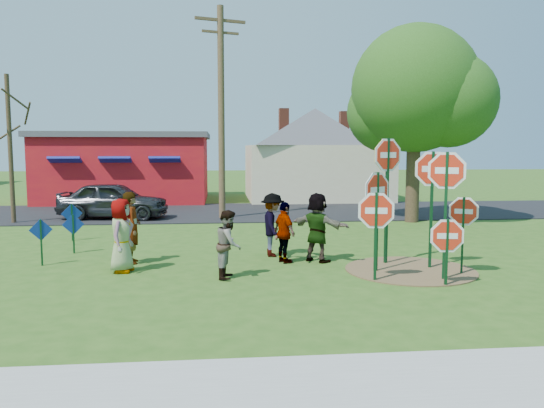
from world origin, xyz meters
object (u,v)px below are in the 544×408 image
(person_b, at_px, (132,228))
(suv, at_px, (114,200))
(stop_sign_c, at_px, (446,186))
(utility_pole, at_px, (221,109))
(stop_sign_b, at_px, (387,168))
(leafy_tree, at_px, (418,96))
(stop_sign_d, at_px, (432,180))
(person_a, at_px, (121,235))
(stop_sign_a, at_px, (376,217))

(person_b, distance_m, suv, 9.25)
(stop_sign_c, relative_size, utility_pole, 0.35)
(stop_sign_b, bearing_deg, leafy_tree, 41.31)
(stop_sign_c, xyz_separation_m, person_b, (-7.42, 2.55, -1.24))
(person_b, bearing_deg, leafy_tree, -65.97)
(stop_sign_d, distance_m, person_a, 7.79)
(person_a, distance_m, leafy_tree, 13.77)
(stop_sign_c, distance_m, person_a, 7.78)
(stop_sign_c, height_order, person_a, stop_sign_c)
(stop_sign_c, bearing_deg, utility_pole, 141.98)
(stop_sign_c, distance_m, utility_pole, 12.64)
(stop_sign_b, relative_size, stop_sign_d, 1.10)
(stop_sign_a, height_order, utility_pole, utility_pole)
(utility_pole, bearing_deg, stop_sign_d, -62.96)
(person_a, distance_m, utility_pole, 10.78)
(stop_sign_d, bearing_deg, utility_pole, 127.24)
(stop_sign_a, xyz_separation_m, leafy_tree, (4.49, 9.43, 3.66))
(stop_sign_a, bearing_deg, stop_sign_c, 9.65)
(stop_sign_c, height_order, person_b, stop_sign_c)
(person_a, xyz_separation_m, suv, (-2.13, 9.99, -0.08))
(stop_sign_d, bearing_deg, suv, 143.62)
(stop_sign_b, bearing_deg, person_a, 159.23)
(stop_sign_a, xyz_separation_m, utility_pole, (-3.42, 11.25, 3.23))
(utility_pole, height_order, leafy_tree, utility_pole)
(person_b, height_order, utility_pole, utility_pole)
(suv, relative_size, leafy_tree, 0.58)
(stop_sign_b, distance_m, person_b, 6.85)
(stop_sign_b, relative_size, person_a, 1.90)
(stop_sign_b, relative_size, suv, 0.75)
(stop_sign_b, height_order, person_a, stop_sign_b)
(stop_sign_a, xyz_separation_m, stop_sign_b, (0.80, 1.74, 1.04))
(stop_sign_b, height_order, utility_pole, utility_pole)
(stop_sign_d, relative_size, person_b, 1.64)
(person_b, bearing_deg, suv, 3.96)
(stop_sign_c, relative_size, stop_sign_d, 1.00)
(suv, bearing_deg, stop_sign_a, -137.60)
(utility_pole, distance_m, leafy_tree, 8.13)
(person_b, bearing_deg, stop_sign_a, -123.08)
(person_a, height_order, suv, person_a)
(suv, bearing_deg, person_b, -158.75)
(utility_pole, bearing_deg, stop_sign_c, -66.08)
(stop_sign_b, distance_m, utility_pole, 10.63)
(person_a, bearing_deg, stop_sign_a, -94.39)
(stop_sign_a, xyz_separation_m, stop_sign_c, (1.60, -0.06, 0.71))
(stop_sign_a, bearing_deg, suv, 136.98)
(suv, distance_m, utility_pole, 6.04)
(stop_sign_b, relative_size, stop_sign_c, 1.11)
(stop_sign_d, relative_size, leafy_tree, 0.39)
(stop_sign_d, bearing_deg, stop_sign_a, -137.25)
(utility_pole, xyz_separation_m, leafy_tree, (7.91, -1.82, 0.43))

